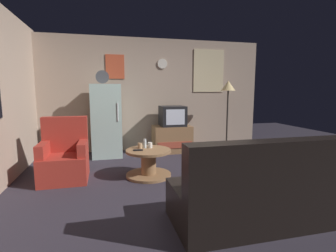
# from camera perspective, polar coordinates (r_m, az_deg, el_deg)

# --- Properties ---
(ground_plane) EXTENTS (12.00, 12.00, 0.00)m
(ground_plane) POSITION_cam_1_polar(r_m,az_deg,el_deg) (3.82, 3.90, -13.03)
(ground_plane) COLOR #2D2833
(wall_with_art) EXTENTS (5.20, 0.12, 2.54)m
(wall_with_art) POSITION_cam_1_polar(r_m,az_deg,el_deg) (5.95, -3.16, 7.06)
(wall_with_art) COLOR tan
(wall_with_art) RESTS_ON ground_plane
(fridge) EXTENTS (0.60, 0.62, 1.77)m
(fridge) POSITION_cam_1_polar(r_m,az_deg,el_deg) (5.41, -13.69, 1.21)
(fridge) COLOR silver
(fridge) RESTS_ON ground_plane
(tv_stand) EXTENTS (0.84, 0.53, 0.59)m
(tv_stand) POSITION_cam_1_polar(r_m,az_deg,el_deg) (5.70, 0.90, -2.90)
(tv_stand) COLOR #8E6642
(tv_stand) RESTS_ON ground_plane
(crt_tv) EXTENTS (0.54, 0.51, 0.44)m
(crt_tv) POSITION_cam_1_polar(r_m,az_deg,el_deg) (5.63, 1.01, 2.26)
(crt_tv) COLOR black
(crt_tv) RESTS_ON tv_stand
(standing_lamp) EXTENTS (0.32, 0.32, 1.59)m
(standing_lamp) POSITION_cam_1_polar(r_m,az_deg,el_deg) (5.91, 13.35, 7.63)
(standing_lamp) COLOR #332D28
(standing_lamp) RESTS_ON ground_plane
(coffee_table) EXTENTS (0.72, 0.72, 0.44)m
(coffee_table) POSITION_cam_1_polar(r_m,az_deg,el_deg) (4.12, -4.39, -8.27)
(coffee_table) COLOR #8E6642
(coffee_table) RESTS_ON ground_plane
(wine_glass) EXTENTS (0.05, 0.05, 0.15)m
(wine_glass) POSITION_cam_1_polar(r_m,az_deg,el_deg) (4.16, -5.23, -3.97)
(wine_glass) COLOR silver
(wine_glass) RESTS_ON coffee_table
(mug_ceramic_white) EXTENTS (0.08, 0.08, 0.09)m
(mug_ceramic_white) POSITION_cam_1_polar(r_m,az_deg,el_deg) (4.18, -4.07, -4.31)
(mug_ceramic_white) COLOR silver
(mug_ceramic_white) RESTS_ON coffee_table
(mug_ceramic_tan) EXTENTS (0.08, 0.08, 0.09)m
(mug_ceramic_tan) POSITION_cam_1_polar(r_m,az_deg,el_deg) (4.16, -6.32, -4.41)
(mug_ceramic_tan) COLOR tan
(mug_ceramic_tan) RESTS_ON coffee_table
(remote_control) EXTENTS (0.15, 0.05, 0.02)m
(remote_control) POSITION_cam_1_polar(r_m,az_deg,el_deg) (4.00, -6.76, -5.39)
(remote_control) COLOR black
(remote_control) RESTS_ON coffee_table
(armchair) EXTENTS (0.68, 0.68, 0.96)m
(armchair) POSITION_cam_1_polar(r_m,az_deg,el_deg) (4.26, -22.22, -6.66)
(armchair) COLOR #A52D23
(armchair) RESTS_ON ground_plane
(couch) EXTENTS (1.70, 0.80, 0.92)m
(couch) POSITION_cam_1_polar(r_m,az_deg,el_deg) (2.84, 19.35, -14.30)
(couch) COLOR black
(couch) RESTS_ON ground_plane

